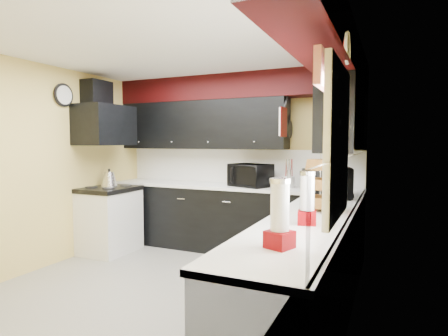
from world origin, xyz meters
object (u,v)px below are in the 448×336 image
Objects in this scene: utensil_crock at (289,182)px; kettle at (109,179)px; microwave at (331,182)px; knife_block at (307,179)px; toaster_oven at (250,175)px.

utensil_crock is 0.68× the size of kettle.
kettle is (-2.43, -0.68, 0.00)m from utensil_crock.
microwave is 3.06m from kettle.
kettle is at bearing 172.68° from knife_block.
kettle is (-1.90, -0.64, -0.07)m from toaster_oven.
knife_block is at bearing -4.37° from utensil_crock.
toaster_oven reaches higher than kettle.
kettle is at bearing -164.26° from utensil_crock.
toaster_oven is 1.27m from microwave.
utensil_crock is (0.53, 0.05, -0.08)m from toaster_oven.
kettle reaches higher than utensil_crock.
microwave is at bearing -42.87° from utensil_crock.
toaster_oven is 2.12× the size of knife_block.
toaster_oven is at bearing 18.61° from kettle.
toaster_oven is at bearing 49.33° from microwave.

